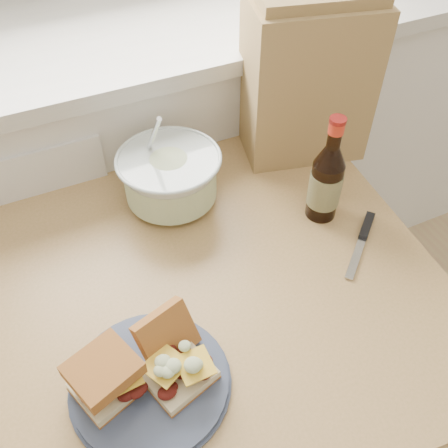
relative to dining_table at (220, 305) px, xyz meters
name	(u,v)px	position (x,y,z in m)	size (l,w,h in m)	color
cabinet_run	(161,157)	(0.11, 0.70, -0.14)	(2.50, 0.64, 0.94)	white
dining_table	(220,305)	(0.00, 0.00, 0.00)	(0.93, 0.93, 0.71)	tan
plate	(150,383)	(-0.20, -0.16, 0.11)	(0.26, 0.26, 0.02)	#3A445F
sandwich_left	(105,377)	(-0.27, -0.15, 0.16)	(0.13, 0.12, 0.07)	beige
sandwich_right	(174,358)	(-0.15, -0.16, 0.15)	(0.13, 0.17, 0.09)	beige
coleslaw_bowl	(170,179)	(0.00, 0.25, 0.16)	(0.23, 0.23, 0.23)	silver
beer_bottle	(326,181)	(0.28, 0.06, 0.20)	(0.07, 0.07, 0.25)	black
knife	(364,234)	(0.33, -0.03, 0.11)	(0.16, 0.14, 0.01)	silver
paper_bag	(307,80)	(0.36, 0.30, 0.29)	(0.28, 0.19, 0.37)	tan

